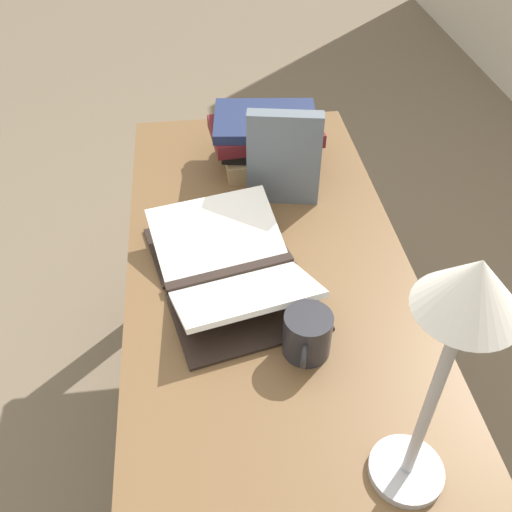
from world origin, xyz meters
The scene contains 7 objects.
ground_plane centered at (0.00, 0.00, 0.00)m, with size 12.00×12.00×0.00m, color #70604C.
reading_desk centered at (0.00, 0.00, 0.65)m, with size 1.58×0.65×0.74m.
open_book centered at (-0.06, -0.09, 0.77)m, with size 0.50×0.40×0.09m.
book_stack_tall centered at (-0.51, 0.05, 0.82)m, with size 0.24×0.31×0.15m.
book_standing_upright centered at (-0.34, 0.07, 0.87)m, with size 0.07×0.19×0.25m.
reading_lamp centered at (0.44, 0.16, 1.11)m, with size 0.13×0.13×0.49m.
coffee_mug centered at (0.17, 0.04, 0.79)m, with size 0.12×0.10×0.10m.
Camera 1 is at (0.86, -0.15, 1.65)m, focal length 40.00 mm.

